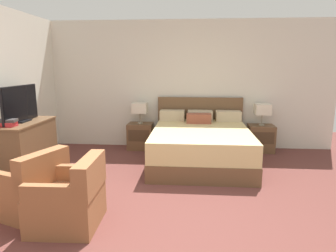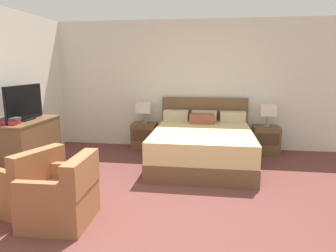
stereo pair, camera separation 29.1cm
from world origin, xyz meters
The scene contains 14 objects.
ground_plane centered at (0.00, 0.00, 0.00)m, with size 10.26×10.26×0.00m, color brown.
wall_back centered at (0.00, 3.45, 1.31)m, with size 6.42×0.06×2.61m, color silver.
bed centered at (0.49, 2.37, 0.33)m, with size 1.74×2.12×1.06m.
nightstand_left centered at (-0.73, 3.16, 0.27)m, with size 0.50×0.40×0.54m.
nightstand_right centered at (1.71, 3.16, 0.27)m, with size 0.50×0.40×0.54m.
table_lamp_left centered at (-0.73, 3.16, 0.86)m, with size 0.29×0.29×0.42m.
table_lamp_right centered at (1.71, 3.16, 0.86)m, with size 0.29×0.29×0.42m.
dresser centered at (-2.30, 1.55, 0.44)m, with size 0.57×1.15×0.85m.
tv centered at (-2.30, 1.55, 1.12)m, with size 0.18×0.92×0.56m.
book_red_cover centered at (-2.31, 1.19, 0.86)m, with size 0.24×0.17×0.03m, color #B7282D.
book_blue_cover centered at (-2.32, 1.19, 0.89)m, with size 0.25×0.18×0.04m, color #B7282D.
book_small_top centered at (-2.30, 1.19, 0.93)m, with size 0.25×0.17×0.04m, color #383333.
armchair_by_window centered at (-1.54, 0.32, 0.28)m, with size 0.88×0.87×0.76m.
armchair_companion centered at (-0.96, 0.07, 0.28)m, with size 0.71×0.70×0.76m.
Camera 1 is at (0.33, -2.81, 1.70)m, focal length 32.00 mm.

